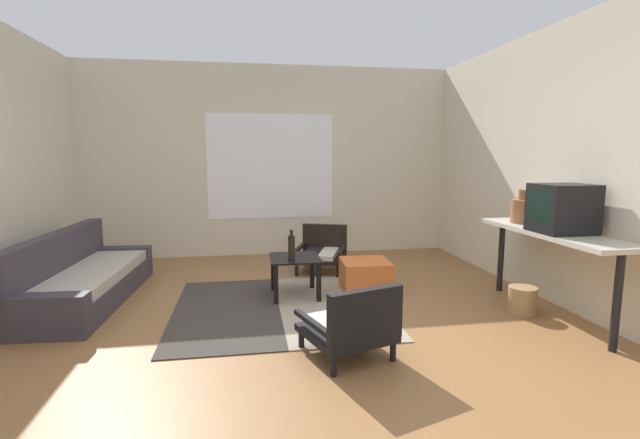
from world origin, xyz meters
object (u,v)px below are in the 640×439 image
(couch, at_px, (83,280))
(armchair_striped_foreground, at_px, (352,325))
(clay_vase, at_px, (523,210))
(coffee_table, at_px, (295,265))
(crt_television, at_px, (562,208))
(ottoman_orange, at_px, (365,275))
(console_shelf, at_px, (551,239))
(wicker_basket, at_px, (522,300))
(glass_bottle, at_px, (292,247))
(armchair_by_window, at_px, (322,250))

(couch, relative_size, armchair_striped_foreground, 2.84)
(armchair_striped_foreground, xyz_separation_m, clay_vase, (1.95, 0.99, 0.67))
(coffee_table, bearing_deg, crt_television, -25.56)
(ottoman_orange, relative_size, clay_vase, 1.54)
(console_shelf, xyz_separation_m, crt_television, (-0.00, -0.12, 0.29))
(ottoman_orange, bearing_deg, wicker_basket, -37.81)
(couch, relative_size, ottoman_orange, 4.09)
(ottoman_orange, relative_size, glass_bottle, 1.66)
(armchair_striped_foreground, bearing_deg, glass_bottle, 101.93)
(couch, height_order, ottoman_orange, couch)
(console_shelf, height_order, crt_television, crt_television)
(coffee_table, bearing_deg, armchair_striped_foreground, -80.78)
(armchair_striped_foreground, relative_size, crt_television, 1.64)
(couch, height_order, armchair_by_window, couch)
(glass_bottle, xyz_separation_m, wicker_basket, (2.05, -0.73, -0.42))
(armchair_striped_foreground, distance_m, ottoman_orange, 1.67)
(armchair_by_window, xyz_separation_m, armchair_striped_foreground, (-0.21, -2.51, -0.00))
(console_shelf, height_order, clay_vase, clay_vase)
(couch, distance_m, coffee_table, 2.11)
(couch, bearing_deg, console_shelf, -14.51)
(wicker_basket, bearing_deg, coffee_table, 156.79)
(couch, height_order, console_shelf, console_shelf)
(crt_television, bearing_deg, clay_vase, 89.67)
(armchair_by_window, distance_m, ottoman_orange, 0.98)
(crt_television, height_order, glass_bottle, crt_television)
(couch, bearing_deg, coffee_table, -4.92)
(armchair_by_window, bearing_deg, ottoman_orange, -70.98)
(armchair_striped_foreground, height_order, ottoman_orange, armchair_striped_foreground)
(armchair_striped_foreground, xyz_separation_m, crt_television, (1.95, 0.44, 0.75))
(clay_vase, height_order, wicker_basket, clay_vase)
(glass_bottle, bearing_deg, armchair_by_window, 66.40)
(coffee_table, height_order, crt_television, crt_television)
(armchair_striped_foreground, distance_m, clay_vase, 2.29)
(coffee_table, bearing_deg, armchair_by_window, 65.89)
(crt_television, height_order, clay_vase, crt_television)
(console_shelf, bearing_deg, couch, 165.49)
(coffee_table, bearing_deg, clay_vase, -12.78)
(couch, relative_size, wicker_basket, 8.18)
(clay_vase, bearing_deg, wicker_basket, -118.17)
(couch, relative_size, console_shelf, 1.26)
(armchair_striped_foreground, relative_size, wicker_basket, 2.88)
(armchair_by_window, height_order, console_shelf, console_shelf)
(coffee_table, distance_m, crt_television, 2.52)
(armchair_striped_foreground, bearing_deg, armchair_by_window, 85.14)
(ottoman_orange, xyz_separation_m, crt_television, (1.42, -1.14, 0.83))
(clay_vase, height_order, glass_bottle, clay_vase)
(ottoman_orange, xyz_separation_m, console_shelf, (1.42, -1.02, 0.54))
(couch, height_order, clay_vase, clay_vase)
(console_shelf, distance_m, crt_television, 0.31)
(armchair_by_window, xyz_separation_m, wicker_basket, (1.54, -1.87, -0.12))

